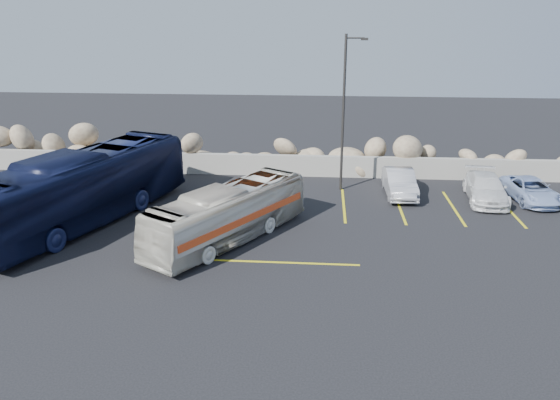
# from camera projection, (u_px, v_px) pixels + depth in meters

# --- Properties ---
(ground) EXTENTS (90.00, 90.00, 0.00)m
(ground) POSITION_uv_depth(u_px,v_px,m) (280.00, 265.00, 20.43)
(ground) COLOR black
(ground) RESTS_ON ground
(seawall) EXTENTS (60.00, 0.40, 1.20)m
(seawall) POSITION_uv_depth(u_px,v_px,m) (296.00, 165.00, 31.56)
(seawall) COLOR gray
(seawall) RESTS_ON ground
(riprap_pile) EXTENTS (54.00, 2.80, 2.60)m
(riprap_pile) POSITION_uv_depth(u_px,v_px,m) (298.00, 149.00, 32.46)
(riprap_pile) COLOR #8D755C
(riprap_pile) RESTS_ON ground
(parking_lines) EXTENTS (18.16, 9.36, 0.01)m
(parking_lines) POSITION_uv_depth(u_px,v_px,m) (389.00, 216.00, 25.33)
(parking_lines) COLOR gold
(parking_lines) RESTS_ON ground
(lamppost) EXTENTS (1.14, 0.18, 8.00)m
(lamppost) POSITION_uv_depth(u_px,v_px,m) (345.00, 109.00, 27.81)
(lamppost) COLOR #2E2C29
(lamppost) RESTS_ON ground
(vintage_bus) EXTENTS (5.99, 8.06, 2.31)m
(vintage_bus) POSITION_uv_depth(u_px,v_px,m) (228.00, 214.00, 22.30)
(vintage_bus) COLOR beige
(vintage_bus) RESTS_ON ground
(tour_coach) EXTENTS (6.48, 11.93, 3.25)m
(tour_coach) POSITION_uv_depth(u_px,v_px,m) (84.00, 187.00, 24.15)
(tour_coach) COLOR #0F1535
(tour_coach) RESTS_ON ground
(car_b) EXTENTS (1.49, 4.08, 1.33)m
(car_b) POSITION_uv_depth(u_px,v_px,m) (400.00, 183.00, 28.12)
(car_b) COLOR #B6B6BB
(car_b) RESTS_ON ground
(car_c) EXTENTS (2.22, 4.57, 1.28)m
(car_c) POSITION_uv_depth(u_px,v_px,m) (486.00, 188.00, 27.31)
(car_c) COLOR silver
(car_c) RESTS_ON ground
(car_d) EXTENTS (2.28, 4.23, 1.13)m
(car_d) POSITION_uv_depth(u_px,v_px,m) (531.00, 190.00, 27.26)
(car_d) COLOR #98ADD7
(car_d) RESTS_ON ground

